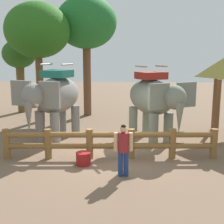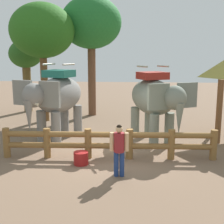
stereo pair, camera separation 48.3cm
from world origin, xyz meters
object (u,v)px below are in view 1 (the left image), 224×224
(tree_back_center, at_px, (19,57))
(feed_bucket, at_px, (83,159))
(elephant_near_left, at_px, (55,97))
(log_fence, at_px, (110,142))
(tree_far_right, at_px, (38,31))
(elephant_center, at_px, (153,99))
(tourist_woman_in_black, at_px, (123,147))
(tree_far_left, at_px, (86,24))

(tree_back_center, bearing_deg, feed_bucket, -60.35)
(elephant_near_left, height_order, feed_bucket, elephant_near_left)
(log_fence, bearing_deg, tree_far_right, 125.08)
(elephant_center, distance_m, tree_back_center, 9.92)
(elephant_near_left, bearing_deg, elephant_center, 0.13)
(elephant_center, bearing_deg, elephant_near_left, -179.87)
(elephant_near_left, height_order, tourist_woman_in_black, elephant_near_left)
(elephant_near_left, bearing_deg, feed_bucket, -62.18)
(log_fence, height_order, tree_far_right, tree_far_right)
(elephant_near_left, bearing_deg, tourist_woman_in_black, -53.23)
(elephant_near_left, relative_size, tree_far_right, 0.61)
(log_fence, relative_size, tourist_woman_in_black, 4.72)
(tree_far_right, distance_m, feed_bucket, 8.52)
(log_fence, bearing_deg, feed_bucket, -141.66)
(tree_far_right, bearing_deg, tree_back_center, 126.80)
(tourist_woman_in_black, height_order, feed_bucket, tourist_woman_in_black)
(log_fence, xyz_separation_m, tourist_woman_in_black, (0.46, -1.53, 0.31))
(tourist_woman_in_black, bearing_deg, tree_far_left, 103.57)
(elephant_near_left, xyz_separation_m, feed_bucket, (1.60, -3.04, -1.59))
(elephant_center, distance_m, feed_bucket, 4.26)
(tree_back_center, height_order, feed_bucket, tree_back_center)
(log_fence, distance_m, tree_far_right, 8.20)
(tree_back_center, distance_m, tree_far_right, 3.55)
(tree_far_right, bearing_deg, tourist_woman_in_black, -58.31)
(tree_back_center, xyz_separation_m, feed_bucket, (5.17, -9.08, -3.22))
(tourist_woman_in_black, bearing_deg, elephant_center, 72.65)
(tree_far_right, height_order, feed_bucket, tree_far_right)
(elephant_near_left, relative_size, tree_back_center, 0.85)
(tree_far_right, bearing_deg, feed_bucket, -63.60)
(log_fence, bearing_deg, tree_back_center, 125.63)
(elephant_near_left, bearing_deg, tree_far_right, 115.11)
(tree_far_left, xyz_separation_m, tree_back_center, (-4.28, 0.83, -1.87))
(elephant_center, xyz_separation_m, tree_far_left, (-3.42, 5.21, 3.54))
(elephant_center, height_order, tree_far_right, tree_far_right)
(tree_far_left, bearing_deg, tourist_woman_in_black, -76.43)
(tree_far_left, distance_m, tree_back_center, 4.74)
(tourist_woman_in_black, bearing_deg, tree_far_right, 121.69)
(log_fence, relative_size, elephant_center, 2.02)
(feed_bucket, bearing_deg, log_fence, 38.34)
(elephant_near_left, relative_size, tree_far_left, 0.56)
(tourist_woman_in_black, distance_m, tree_back_center, 12.13)
(log_fence, bearing_deg, tourist_woman_in_black, -73.45)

